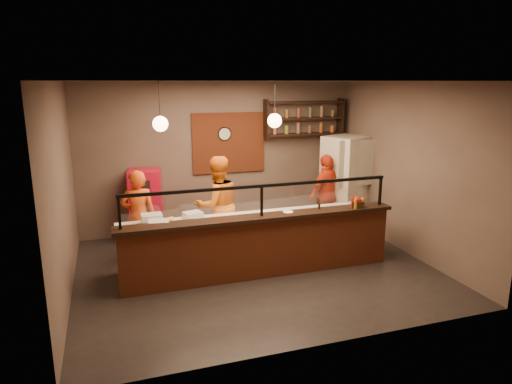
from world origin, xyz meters
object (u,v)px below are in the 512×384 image
object	(u,v)px
cook_mid	(217,205)
red_cooler	(146,205)
cook_right	(326,194)
fridge	(346,183)
cook_left	(139,216)
pizza_dough	(273,214)
wall_clock	(224,134)
pepper_mill	(319,204)
condiment_caddy	(358,204)

from	to	relation	value
cook_mid	red_cooler	distance (m)	1.67
cook_right	fridge	xyz separation A→B (m)	(0.55, 0.18, 0.17)
cook_right	fridge	size ratio (longest dim) A/B	0.84
cook_left	pizza_dough	xyz separation A→B (m)	(2.27, -0.83, 0.06)
cook_mid	fridge	distance (m)	3.08
wall_clock	cook_right	bearing A→B (deg)	-28.23
cook_left	fridge	xyz separation A→B (m)	(4.47, 0.54, 0.18)
wall_clock	red_cooler	size ratio (longest dim) A/B	0.20
cook_mid	pepper_mill	distance (m)	1.96
wall_clock	condiment_caddy	world-z (taller)	wall_clock
red_cooler	pepper_mill	distance (m)	3.63
red_cooler	pizza_dough	world-z (taller)	red_cooler
fridge	red_cooler	xyz separation A→B (m)	(-4.24, 0.56, -0.29)
pizza_dough	red_cooler	bearing A→B (deg)	136.60
pizza_dough	condiment_caddy	size ratio (longest dim) A/B	2.48
cook_mid	pepper_mill	world-z (taller)	cook_mid
cook_right	cook_mid	bearing A→B (deg)	-13.95
cook_mid	cook_right	xyz separation A→B (m)	(2.48, 0.39, -0.07)
fridge	condiment_caddy	distance (m)	2.11
wall_clock	fridge	bearing A→B (deg)	-19.18
wall_clock	pepper_mill	distance (m)	3.01
wall_clock	cook_mid	size ratio (longest dim) A/B	0.16
wall_clock	pepper_mill	size ratio (longest dim) A/B	1.69
red_cooler	condiment_caddy	world-z (taller)	red_cooler
fridge	wall_clock	bearing A→B (deg)	138.26
fridge	cook_right	bearing A→B (deg)	175.31
pizza_dough	cook_mid	bearing A→B (deg)	135.66
cook_right	pepper_mill	bearing A→B (deg)	36.32
fridge	pepper_mill	size ratio (longest dim) A/B	11.60
cook_left	condiment_caddy	world-z (taller)	cook_left
cook_mid	condiment_caddy	bearing A→B (deg)	136.70
cook_left	cook_mid	size ratio (longest dim) A/B	0.91
fridge	red_cooler	world-z (taller)	fridge
fridge	pizza_dough	distance (m)	2.60
pepper_mill	fridge	bearing A→B (deg)	49.90
cook_left	red_cooler	distance (m)	1.13
red_cooler	pizza_dough	xyz separation A→B (m)	(2.05, -1.93, 0.17)
cook_mid	condiment_caddy	size ratio (longest dim) A/B	9.15
fridge	condiment_caddy	size ratio (longest dim) A/B	10.09
wall_clock	pepper_mill	world-z (taller)	wall_clock
red_cooler	pepper_mill	size ratio (longest dim) A/B	8.34
cook_right	red_cooler	size ratio (longest dim) A/B	1.16
cook_left	pepper_mill	bearing A→B (deg)	158.75
cook_right	pizza_dough	world-z (taller)	cook_right
wall_clock	pizza_dough	size ratio (longest dim) A/B	0.59
cook_mid	red_cooler	world-z (taller)	cook_mid
cook_right	pepper_mill	xyz separation A→B (m)	(-0.98, -1.63, 0.29)
pizza_dough	cook_right	bearing A→B (deg)	35.99
cook_mid	pepper_mill	xyz separation A→B (m)	(1.50, -1.25, 0.22)
wall_clock	cook_right	xyz separation A→B (m)	(1.95, -1.05, -1.24)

